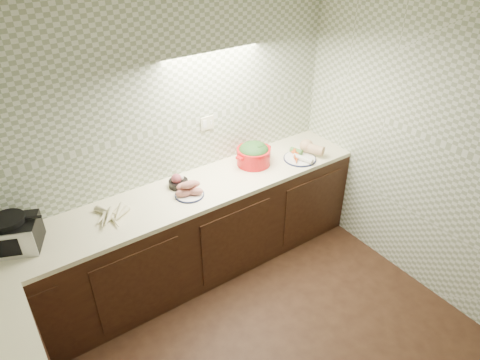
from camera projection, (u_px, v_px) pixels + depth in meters
room at (298, 222)px, 2.06m from camera, size 3.60×3.60×2.60m
counter at (139, 346)px, 2.84m from camera, size 3.60×3.60×0.90m
toaster_oven at (12, 234)px, 2.93m from camera, size 0.43×0.39×0.25m
parsnip_pile at (112, 215)px, 3.25m from camera, size 0.32×0.30×0.07m
sweet_potato_plate at (189, 190)px, 3.51m from camera, size 0.25×0.24×0.14m
onion_bowl at (178, 182)px, 3.62m from camera, size 0.16×0.16×0.13m
dutch_oven at (254, 154)px, 3.91m from camera, size 0.39×0.35×0.22m
veg_plate at (303, 151)px, 4.06m from camera, size 0.39×0.38×0.14m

